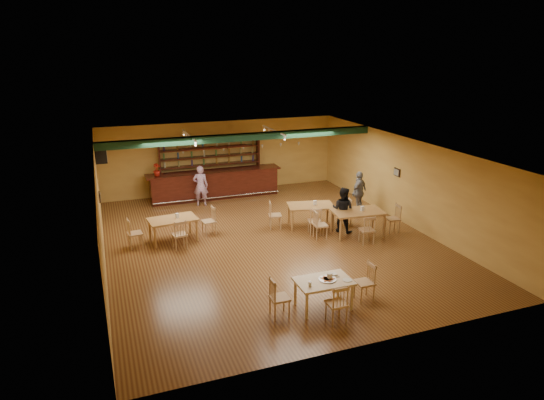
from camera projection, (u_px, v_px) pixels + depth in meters
name	position (u px, v px, depth m)	size (l,w,h in m)	color
floor	(270.00, 240.00, 15.30)	(12.00, 12.00, 0.00)	#573118
ceiling_beam	(243.00, 137.00, 16.93)	(10.00, 0.30, 0.25)	#10301D
track_rail_left	(189.00, 135.00, 16.86)	(0.05, 2.50, 0.05)	white
track_rail_right	(274.00, 130.00, 17.91)	(0.05, 2.50, 0.05)	white
ac_unit	(101.00, 154.00, 16.77)	(0.34, 0.70, 0.48)	white
picture_left	(100.00, 197.00, 14.04)	(0.04, 0.34, 0.28)	black
picture_right	(397.00, 172.00, 16.86)	(0.04, 0.34, 0.28)	black
bar_counter	(215.00, 184.00, 19.56)	(5.47, 0.85, 1.13)	black
back_bar_hutch	(211.00, 167.00, 19.95)	(4.23, 0.40, 2.28)	black
poinsettia	(157.00, 170.00, 18.56)	(0.27, 0.27, 0.48)	#A71B0F
dining_table_a	(173.00, 230.00, 15.18)	(1.49, 0.89, 0.74)	#AB803C
dining_table_b	(310.00, 216.00, 16.41)	(1.55, 0.93, 0.77)	#AB803C
dining_table_d	(357.00, 223.00, 15.65)	(1.65, 0.99, 0.83)	#AB803C
near_table	(323.00, 294.00, 11.26)	(1.31, 0.84, 0.70)	beige
pizza_tray	(327.00, 279.00, 11.18)	(0.40, 0.40, 0.01)	silver
parmesan_shaker	(310.00, 284.00, 10.87)	(0.07, 0.07, 0.11)	#EAE5C6
napkin_stack	(333.00, 274.00, 11.42)	(0.20, 0.15, 0.03)	white
pizza_server	(332.00, 277.00, 11.26)	(0.32, 0.09, 0.00)	silver
side_plate	(347.00, 280.00, 11.15)	(0.22, 0.22, 0.01)	white
patron_bar	(201.00, 186.00, 18.50)	(0.58, 0.38, 1.59)	#924CA4
patron_right_a	(343.00, 210.00, 15.84)	(0.75, 0.58, 1.53)	black
patron_right_b	(359.00, 192.00, 17.72)	(0.92, 0.38, 1.57)	gray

